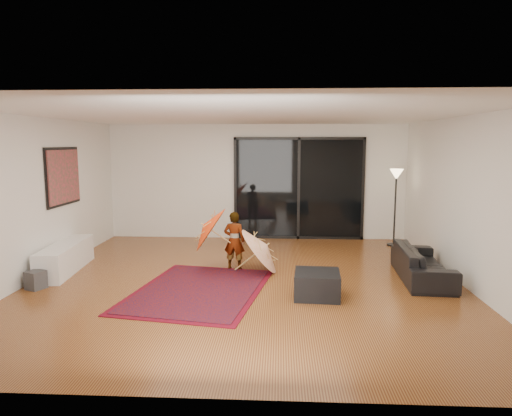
# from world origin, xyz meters

# --- Properties ---
(floor) EXTENTS (7.00, 7.00, 0.00)m
(floor) POSITION_xyz_m (0.00, 0.00, 0.00)
(floor) COLOR brown
(floor) RESTS_ON ground
(ceiling) EXTENTS (7.00, 7.00, 0.00)m
(ceiling) POSITION_xyz_m (0.00, 0.00, 2.70)
(ceiling) COLOR white
(ceiling) RESTS_ON wall_back
(wall_back) EXTENTS (7.00, 0.00, 7.00)m
(wall_back) POSITION_xyz_m (0.00, 3.50, 1.35)
(wall_back) COLOR silver
(wall_back) RESTS_ON floor
(wall_front) EXTENTS (7.00, 0.00, 7.00)m
(wall_front) POSITION_xyz_m (0.00, -3.50, 1.35)
(wall_front) COLOR silver
(wall_front) RESTS_ON floor
(wall_left) EXTENTS (0.00, 7.00, 7.00)m
(wall_left) POSITION_xyz_m (-3.50, 0.00, 1.35)
(wall_left) COLOR silver
(wall_left) RESTS_ON floor
(wall_right) EXTENTS (0.00, 7.00, 7.00)m
(wall_right) POSITION_xyz_m (3.50, 0.00, 1.35)
(wall_right) COLOR silver
(wall_right) RESTS_ON floor
(sliding_door) EXTENTS (3.06, 0.07, 2.40)m
(sliding_door) POSITION_xyz_m (1.00, 3.47, 1.20)
(sliding_door) COLOR black
(sliding_door) RESTS_ON wall_back
(painting) EXTENTS (0.04, 1.28, 1.08)m
(painting) POSITION_xyz_m (-3.46, 1.00, 1.65)
(painting) COLOR black
(painting) RESTS_ON wall_left
(media_console) EXTENTS (0.60, 1.80, 0.49)m
(media_console) POSITION_xyz_m (-3.25, 0.45, 0.25)
(media_console) COLOR white
(media_console) RESTS_ON floor
(speaker) EXTENTS (0.33, 0.33, 0.29)m
(speaker) POSITION_xyz_m (-3.25, -0.56, 0.14)
(speaker) COLOR #424244
(speaker) RESTS_ON floor
(persian_rug) EXTENTS (2.28, 2.88, 0.02)m
(persian_rug) POSITION_xyz_m (-0.68, -0.52, 0.01)
(persian_rug) COLOR #540714
(persian_rug) RESTS_ON floor
(sofa) EXTENTS (0.85, 1.90, 0.54)m
(sofa) POSITION_xyz_m (2.95, 0.29, 0.27)
(sofa) COLOR black
(sofa) RESTS_ON floor
(ottoman) EXTENTS (0.70, 0.70, 0.38)m
(ottoman) POSITION_xyz_m (1.12, -0.70, 0.19)
(ottoman) COLOR black
(ottoman) RESTS_ON floor
(floor_lamp) EXTENTS (0.29, 0.29, 1.70)m
(floor_lamp) POSITION_xyz_m (3.10, 2.83, 1.34)
(floor_lamp) COLOR black
(floor_lamp) RESTS_ON floor
(child) EXTENTS (0.41, 0.30, 1.05)m
(child) POSITION_xyz_m (-0.26, 0.74, 0.53)
(child) COLOR #999999
(child) RESTS_ON floor
(parasol_orange) EXTENTS (0.66, 0.93, 0.92)m
(parasol_orange) POSITION_xyz_m (-0.81, 0.69, 0.73)
(parasol_orange) COLOR #EA3B0C
(parasol_orange) RESTS_ON child
(parasol_white) EXTENTS (0.75, 0.95, 0.98)m
(parasol_white) POSITION_xyz_m (0.34, 0.59, 0.50)
(parasol_white) COLOR silver
(parasol_white) RESTS_ON floor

